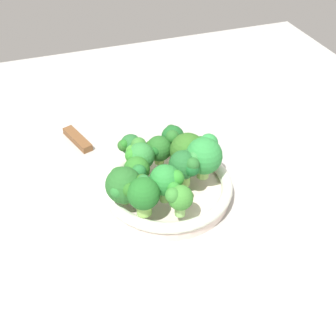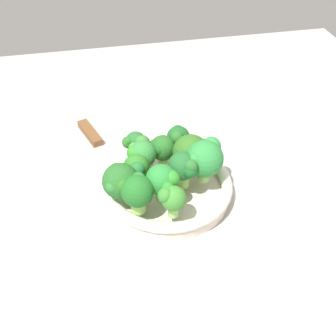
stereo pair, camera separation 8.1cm
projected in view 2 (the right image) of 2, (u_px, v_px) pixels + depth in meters
The scene contains 15 objects.
ground_plane at pixel (175, 186), 89.09cm from camera, with size 130.00×130.00×2.50cm, color #AFAEA8.
bowl at pixel (168, 188), 83.88cm from camera, with size 23.99×23.99×3.77cm.
broccoli_floret_0 at pixel (120, 181), 76.76cm from camera, with size 6.39×7.44×6.97cm.
broccoli_floret_1 at pixel (137, 168), 79.72cm from camera, with size 4.71×5.33×6.03cm.
broccoli_floret_2 at pixel (138, 191), 74.22cm from camera, with size 5.53×6.18×7.14cm.
broccoli_floret_3 at pixel (162, 148), 84.84cm from camera, with size 5.11×4.93×5.82cm.
broccoli_floret_4 at pixel (163, 180), 75.91cm from camera, with size 5.74×5.43×7.26cm.
broccoli_floret_5 at pixel (172, 198), 73.49cm from camera, with size 4.83×4.83×6.12cm.
broccoli_floret_6 at pixel (178, 138), 86.35cm from camera, with size 4.47×5.41×6.50cm.
broccoli_floret_7 at pixel (135, 143), 85.88cm from camera, with size 4.71×4.08×5.65cm.
broccoli_floret_8 at pixel (184, 167), 78.93cm from camera, with size 5.35×5.98×7.02cm.
broccoli_floret_9 at pixel (205, 158), 80.06cm from camera, with size 6.98×7.22×8.21cm.
broccoli_floret_10 at pixel (141, 152), 82.89cm from camera, with size 5.49×6.02×6.51cm.
broccoli_floret_11 at pixel (193, 152), 82.49cm from camera, with size 7.59×7.90×7.27cm.
knife at pixel (82, 123), 103.25cm from camera, with size 10.44×26.06×1.50cm.
Camera 2 is at (15.26, 64.94, 57.93)cm, focal length 48.02 mm.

